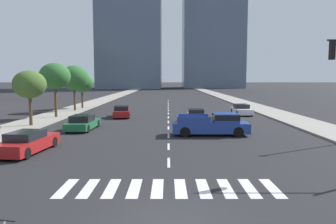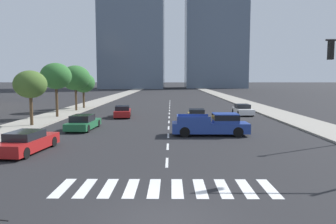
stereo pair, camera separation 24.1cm
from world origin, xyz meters
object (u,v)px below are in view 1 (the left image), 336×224
(sedan_green_0, at_px, (82,123))
(sedan_gold_3, at_px, (196,115))
(street_tree_nearest, at_px, (29,85))
(sedan_white_1, at_px, (241,110))
(sedan_red_2, at_px, (27,142))
(pickup_truck, at_px, (213,125))
(street_tree_second, at_px, (54,76))
(sedan_red_4, at_px, (121,112))
(street_tree_fourth, at_px, (81,83))
(street_tree_third, at_px, (74,78))

(sedan_green_0, xyz_separation_m, sedan_gold_3, (10.03, 5.84, -0.03))
(sedan_green_0, height_order, street_tree_nearest, street_tree_nearest)
(sedan_white_1, height_order, sedan_red_2, sedan_red_2)
(pickup_truck, xyz_separation_m, sedan_white_1, (5.29, 14.36, -0.23))
(pickup_truck, xyz_separation_m, street_tree_second, (-15.74, 11.03, 3.74))
(sedan_red_4, bearing_deg, sedan_white_1, -85.16)
(street_tree_nearest, bearing_deg, sedan_red_2, -68.43)
(pickup_truck, bearing_deg, sedan_gold_3, 94.16)
(sedan_red_2, xyz_separation_m, street_tree_fourth, (-4.08, 28.12, 3.10))
(street_tree_fourth, bearing_deg, street_tree_second, -90.00)
(sedan_red_4, xyz_separation_m, street_tree_third, (-7.07, 6.58, 3.79))
(street_tree_nearest, xyz_separation_m, street_tree_fourth, (0.00, 17.79, -0.07))
(sedan_green_0, relative_size, street_tree_second, 0.80)
(sedan_white_1, bearing_deg, street_tree_fourth, -111.74)
(sedan_red_4, xyz_separation_m, street_tree_nearest, (-7.07, -7.40, 3.17))
(sedan_gold_3, distance_m, sedan_red_4, 8.65)
(street_tree_fourth, bearing_deg, street_tree_nearest, -90.00)
(street_tree_second, relative_size, street_tree_third, 1.00)
(sedan_red_2, relative_size, street_tree_third, 0.84)
(sedan_gold_3, relative_size, sedan_red_4, 0.98)
(sedan_red_2, distance_m, street_tree_third, 24.94)
(street_tree_third, bearing_deg, sedan_green_0, -72.06)
(sedan_gold_3, xyz_separation_m, street_tree_third, (-15.10, 9.81, 3.83))
(sedan_white_1, relative_size, sedan_red_4, 0.97)
(pickup_truck, relative_size, street_tree_third, 0.98)
(sedan_red_2, relative_size, street_tree_second, 0.85)
(sedan_red_2, height_order, street_tree_fourth, street_tree_fourth)
(street_tree_nearest, height_order, street_tree_second, street_tree_second)
(sedan_green_0, distance_m, sedan_red_2, 8.72)
(sedan_gold_3, bearing_deg, sedan_white_1, 136.51)
(pickup_truck, distance_m, sedan_white_1, 15.31)
(pickup_truck, bearing_deg, street_tree_nearest, 164.29)
(sedan_red_2, xyz_separation_m, sedan_gold_3, (11.01, 14.50, -0.04))
(sedan_green_0, distance_m, sedan_gold_3, 11.61)
(street_tree_fourth, bearing_deg, sedan_red_2, -81.74)
(street_tree_third, bearing_deg, pickup_truck, -49.42)
(sedan_gold_3, bearing_deg, street_tree_fourth, -129.91)
(sedan_red_4, distance_m, street_tree_fourth, 12.94)
(pickup_truck, xyz_separation_m, sedan_red_2, (-11.65, -5.94, -0.22))
(street_tree_second, bearing_deg, sedan_red_4, 6.17)
(sedan_white_1, relative_size, street_tree_third, 0.73)
(sedan_red_2, xyz_separation_m, sedan_red_4, (2.99, 17.74, 0.00))
(sedan_white_1, bearing_deg, sedan_red_4, -80.92)
(sedan_green_0, relative_size, street_tree_fourth, 0.94)
(street_tree_second, height_order, street_tree_third, street_tree_third)
(sedan_white_1, distance_m, sedan_red_2, 26.44)
(sedan_gold_3, distance_m, street_tree_nearest, 15.99)
(pickup_truck, height_order, street_tree_nearest, street_tree_nearest)
(sedan_green_0, height_order, sedan_gold_3, sedan_green_0)
(street_tree_nearest, xyz_separation_m, street_tree_third, (0.00, 13.98, 0.61))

